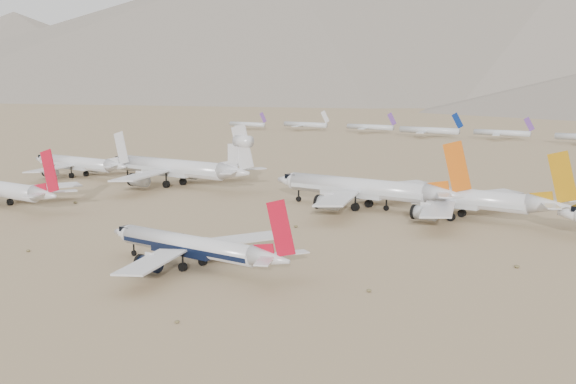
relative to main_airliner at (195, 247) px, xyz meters
name	(u,v)px	position (x,y,z in m)	size (l,w,h in m)	color
ground	(246,271)	(8.18, 4.55, -4.04)	(7000.00, 7000.00, 0.00)	olive
main_airliner	(195,247)	(0.00, 0.00, 0.00)	(41.62, 40.65, 14.69)	silver
second_airliner	(1,190)	(-87.86, 16.06, 0.74)	(48.13, 47.04, 17.06)	silver
row2_gold_tail	(460,199)	(18.41, 73.68, 1.11)	(51.75, 50.61, 18.43)	silver
row2_orange_tail	(365,189)	(-7.52, 71.83, 1.47)	(54.99, 53.80, 19.62)	silver
row2_white_trijet	(178,168)	(-77.71, 72.30, 2.15)	(60.30, 58.93, 21.37)	silver
row2_white_twin	(79,164)	(-122.71, 67.97, 0.86)	(48.72, 47.67, 17.41)	silver
desert_scrub	(146,303)	(9.15, -19.99, -3.75)	(261.14, 127.53, 0.63)	brown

